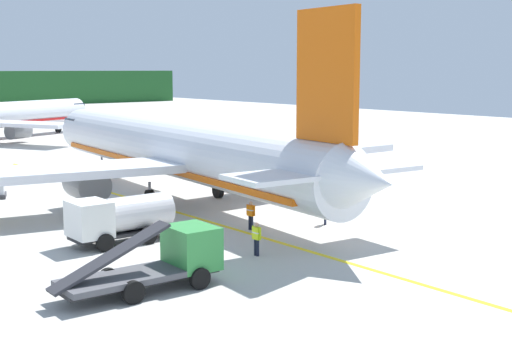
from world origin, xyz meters
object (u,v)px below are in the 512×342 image
object	(u,v)px
service_truck_catering	(166,260)
crew_marshaller	(257,236)
crew_supervisor	(165,204)
service_truck_baggage	(120,217)
crew_loader_left	(325,208)
airliner_foreground	(178,151)
crew_loader_right	(251,213)

from	to	relation	value
service_truck_catering	crew_marshaller	bearing A→B (deg)	13.99
crew_marshaller	crew_supervisor	size ratio (longest dim) A/B	0.92
service_truck_baggage	crew_loader_left	world-z (taller)	service_truck_baggage
service_truck_catering	crew_supervisor	distance (m)	12.56
airliner_foreground	service_truck_baggage	distance (m)	12.45
service_truck_catering	airliner_foreground	bearing A→B (deg)	56.21
crew_loader_right	service_truck_catering	bearing A→B (deg)	-146.76
crew_marshaller	crew_loader_left	bearing A→B (deg)	21.40
service_truck_baggage	crew_loader_right	world-z (taller)	service_truck_baggage
crew_marshaller	crew_loader_left	size ratio (longest dim) A/B	0.99
crew_loader_right	crew_loader_left	bearing A→B (deg)	-20.82
airliner_foreground	service_truck_baggage	world-z (taller)	airliner_foreground
airliner_foreground	crew_loader_left	distance (m)	12.42
service_truck_baggage	crew_supervisor	xyz separation A→B (m)	(4.48, 2.88, -0.33)
crew_marshaller	airliner_foreground	bearing A→B (deg)	71.56
airliner_foreground	crew_loader_right	bearing A→B (deg)	-99.67
crew_supervisor	crew_loader_right	bearing A→B (deg)	-60.52
airliner_foreground	crew_loader_left	bearing A→B (deg)	-78.29
service_truck_catering	crew_supervisor	size ratio (longest dim) A/B	3.99
crew_loader_left	crew_supervisor	size ratio (longest dim) A/B	0.93
airliner_foreground	crew_loader_right	world-z (taller)	airliner_foreground
crew_loader_left	service_truck_catering	bearing A→B (deg)	-161.83
service_truck_catering	crew_marshaller	distance (m)	6.16
service_truck_baggage	crew_loader_right	size ratio (longest dim) A/B	3.38
service_truck_baggage	crew_supervisor	world-z (taller)	service_truck_baggage
service_truck_catering	crew_loader_left	world-z (taller)	service_truck_catering
crew_loader_left	service_truck_baggage	bearing A→B (deg)	163.03
crew_loader_left	crew_loader_right	bearing A→B (deg)	159.18
airliner_foreground	service_truck_baggage	xyz separation A→B (m)	(-8.92, -8.45, -2.00)
crew_marshaller	crew_loader_left	xyz separation A→B (m)	(7.42, 2.91, 0.01)
crew_loader_left	crew_loader_right	distance (m)	4.53
crew_marshaller	crew_supervisor	bearing A→B (deg)	86.88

